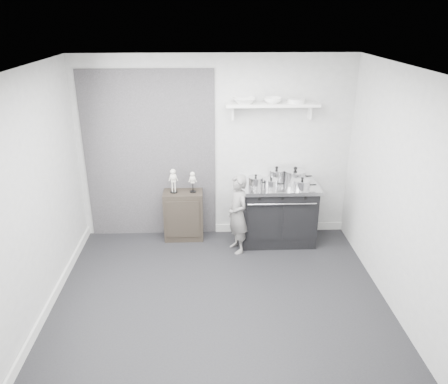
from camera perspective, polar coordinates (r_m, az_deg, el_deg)
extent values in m
plane|color=black|center=(5.41, -0.62, -13.97)|extent=(4.00, 4.00, 0.00)
cube|color=#A6A6A3|center=(6.42, -1.18, 5.64)|extent=(4.00, 0.02, 2.70)
cube|color=#A6A6A3|center=(3.16, 0.35, -13.69)|extent=(4.00, 0.02, 2.70)
cube|color=#A6A6A3|center=(5.08, -23.84, -1.01)|extent=(0.02, 3.60, 2.70)
cube|color=#A6A6A3|center=(5.18, 22.00, -0.28)|extent=(0.02, 3.60, 2.70)
cube|color=silver|center=(4.38, -0.77, 15.77)|extent=(4.00, 3.60, 0.02)
cube|color=black|center=(6.49, -9.61, 4.59)|extent=(1.90, 0.02, 2.50)
cube|color=silver|center=(6.98, 7.17, -4.54)|extent=(2.00, 0.03, 0.12)
cube|color=silver|center=(5.68, -21.58, -13.04)|extent=(0.03, 3.60, 0.12)
cube|color=silver|center=(6.20, 6.35, 11.28)|extent=(1.30, 0.26, 0.04)
cube|color=silver|center=(6.24, 1.12, 10.35)|extent=(0.03, 0.12, 0.20)
cube|color=silver|center=(6.40, 11.17, 10.25)|extent=(0.03, 0.12, 0.20)
cube|color=black|center=(6.54, 6.97, -2.88)|extent=(1.07, 0.64, 0.85)
cube|color=silver|center=(6.36, 7.16, 0.81)|extent=(1.13, 0.68, 0.05)
cube|color=black|center=(6.21, 5.10, -4.03)|extent=(0.45, 0.02, 0.56)
cube|color=black|center=(6.29, 9.74, -3.90)|extent=(0.45, 0.02, 0.56)
cylinder|color=silver|center=(6.09, 7.62, -1.58)|extent=(0.96, 0.02, 0.02)
cylinder|color=black|center=(6.02, 4.64, -0.84)|extent=(0.04, 0.03, 0.04)
cylinder|color=black|center=(6.07, 7.64, -0.78)|extent=(0.04, 0.03, 0.04)
cylinder|color=black|center=(6.13, 10.59, -0.73)|extent=(0.04, 0.03, 0.04)
cube|color=black|center=(6.61, -5.29, -3.03)|extent=(0.58, 0.34, 0.75)
imported|color=slate|center=(6.14, 1.81, -2.91)|extent=(0.41, 0.49, 1.16)
cylinder|color=silver|center=(6.17, 4.15, 1.23)|extent=(0.20, 0.20, 0.15)
cylinder|color=silver|center=(6.14, 4.17, 1.93)|extent=(0.21, 0.21, 0.02)
sphere|color=black|center=(6.13, 4.17, 2.16)|extent=(0.04, 0.04, 0.04)
cylinder|color=black|center=(6.19, 5.45, 1.25)|extent=(0.10, 0.02, 0.02)
cylinder|color=silver|center=(6.46, 6.85, 2.18)|extent=(0.25, 0.25, 0.16)
cylinder|color=silver|center=(6.43, 6.89, 2.91)|extent=(0.26, 0.26, 0.02)
sphere|color=black|center=(6.42, 6.90, 3.16)|extent=(0.05, 0.05, 0.05)
cylinder|color=black|center=(6.48, 8.30, 2.19)|extent=(0.10, 0.02, 0.02)
cylinder|color=silver|center=(6.46, 9.25, 2.04)|extent=(0.31, 0.31, 0.16)
cylinder|color=silver|center=(6.43, 9.30, 2.76)|extent=(0.32, 0.32, 0.02)
sphere|color=black|center=(6.42, 9.32, 3.06)|extent=(0.06, 0.06, 0.06)
cylinder|color=black|center=(6.50, 10.95, 2.06)|extent=(0.10, 0.02, 0.02)
cylinder|color=silver|center=(6.20, 10.14, 0.91)|extent=(0.23, 0.23, 0.12)
cylinder|color=silver|center=(6.17, 10.18, 1.50)|extent=(0.23, 0.23, 0.02)
sphere|color=black|center=(6.16, 10.20, 1.74)|extent=(0.04, 0.04, 0.04)
cylinder|color=black|center=(6.23, 11.52, 0.92)|extent=(0.10, 0.02, 0.02)
cylinder|color=silver|center=(6.18, 6.14, 1.05)|extent=(0.20, 0.20, 0.12)
cylinder|color=silver|center=(6.16, 6.16, 1.61)|extent=(0.20, 0.20, 0.02)
sphere|color=black|center=(6.15, 6.17, 1.83)|extent=(0.04, 0.04, 0.04)
cylinder|color=black|center=(6.20, 7.41, 1.07)|extent=(0.10, 0.02, 0.02)
imported|color=white|center=(6.14, 2.64, 11.85)|extent=(0.32, 0.32, 0.08)
imported|color=white|center=(6.19, 6.38, 11.81)|extent=(0.24, 0.24, 0.08)
cylinder|color=silver|center=(6.25, 9.42, 11.68)|extent=(0.24, 0.24, 0.06)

